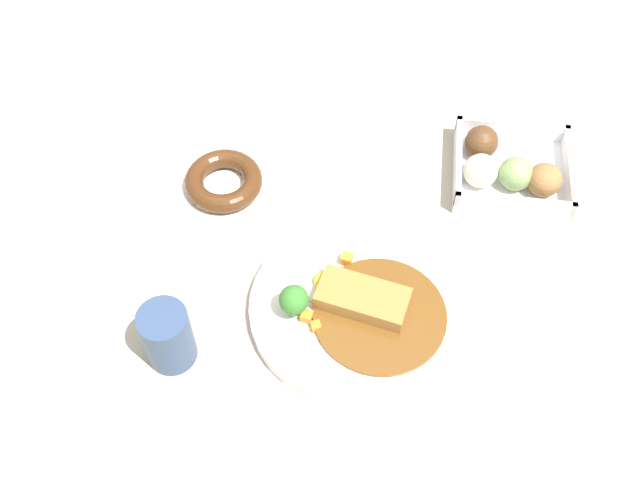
% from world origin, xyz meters
% --- Properties ---
extents(ground_plane, '(1.60, 1.60, 0.00)m').
position_xyz_m(ground_plane, '(0.00, 0.00, 0.00)').
color(ground_plane, '#B2A893').
extents(curry_plate, '(0.28, 0.28, 0.07)m').
position_xyz_m(curry_plate, '(-0.02, -0.08, 0.01)').
color(curry_plate, white).
rests_on(curry_plate, ground_plane).
extents(donut_box, '(0.17, 0.16, 0.06)m').
position_xyz_m(donut_box, '(0.18, 0.18, 0.03)').
color(donut_box, white).
rests_on(donut_box, ground_plane).
extents(chocolate_ring_donut, '(0.16, 0.16, 0.03)m').
position_xyz_m(chocolate_ring_donut, '(-0.23, 0.12, 0.01)').
color(chocolate_ring_donut, white).
rests_on(chocolate_ring_donut, ground_plane).
extents(coffee_mug, '(0.06, 0.06, 0.09)m').
position_xyz_m(coffee_mug, '(-0.25, -0.16, 0.05)').
color(coffee_mug, '#33476B').
rests_on(coffee_mug, ground_plane).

